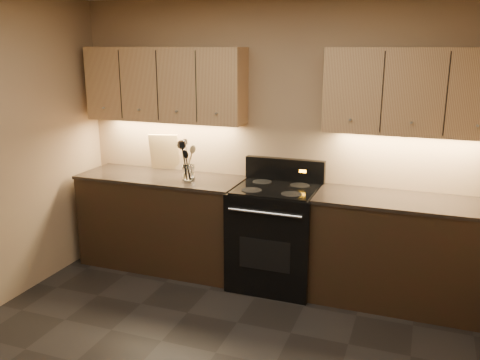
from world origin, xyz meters
TOP-DOWN VIEW (x-y plane):
  - wall_back at (0.00, 2.00)m, footprint 4.00×0.04m
  - counter_left at (-1.10, 1.70)m, footprint 1.62×0.62m
  - counter_right at (1.18, 1.70)m, footprint 1.46×0.62m
  - stove at (0.08, 1.68)m, footprint 0.76×0.68m
  - upper_cab_left at (-1.10, 1.85)m, footprint 1.60×0.30m
  - upper_cab_right at (1.18, 1.85)m, footprint 1.44×0.30m
  - outlet_plate at (-1.30, 1.99)m, footprint 0.08×0.01m
  - utensil_crock at (-0.78, 1.65)m, footprint 0.15×0.15m
  - cutting_board at (-1.18, 1.95)m, footprint 0.32×0.17m
  - wooden_spoon at (-0.81, 1.65)m, footprint 0.15×0.10m
  - black_spoon at (-0.77, 1.67)m, footprint 0.07×0.16m
  - black_turner at (-0.78, 1.62)m, footprint 0.16×0.11m
  - steel_spatula at (-0.75, 1.66)m, footprint 0.18×0.13m
  - steel_skimmer at (-0.74, 1.64)m, footprint 0.19×0.11m

SIDE VIEW (x-z plane):
  - counter_left at x=-1.10m, z-range 0.00..0.93m
  - counter_right at x=1.18m, z-range 0.00..0.93m
  - stove at x=0.08m, z-range -0.09..1.05m
  - utensil_crock at x=-0.78m, z-range 0.92..1.07m
  - black_spoon at x=-0.77m, z-range 0.94..1.25m
  - wooden_spoon at x=-0.81m, z-range 0.94..1.27m
  - cutting_board at x=-1.18m, z-range 0.93..1.30m
  - outlet_plate at x=-1.30m, z-range 1.06..1.18m
  - steel_skimmer at x=-0.74m, z-range 0.94..1.31m
  - black_turner at x=-0.78m, z-range 0.94..1.32m
  - steel_spatula at x=-0.75m, z-range 0.94..1.34m
  - wall_back at x=0.00m, z-range 0.00..2.60m
  - upper_cab_left at x=-1.10m, z-range 1.45..2.15m
  - upper_cab_right at x=1.18m, z-range 1.45..2.15m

